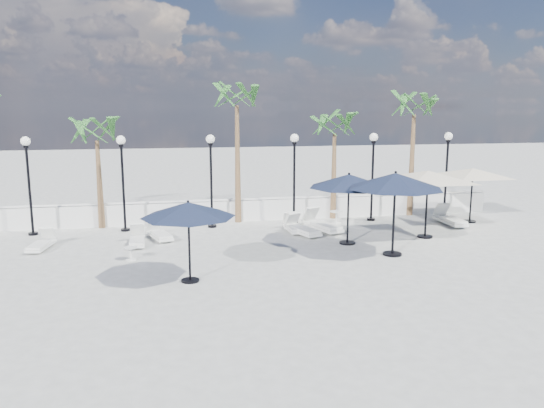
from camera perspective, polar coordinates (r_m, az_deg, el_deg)
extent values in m
plane|color=gray|center=(15.99, -4.52, -7.64)|extent=(100.00, 100.00, 0.00)
cube|color=silver|center=(23.12, -6.68, -0.86)|extent=(26.00, 0.30, 0.90)
cube|color=silver|center=(23.02, -6.70, 0.41)|extent=(26.00, 0.12, 0.08)
cylinder|color=black|center=(22.79, -24.30, -2.92)|extent=(0.36, 0.36, 0.10)
cylinder|color=black|center=(22.49, -24.62, 1.30)|extent=(0.10, 0.10, 3.50)
cylinder|color=black|center=(22.31, -24.95, 5.61)|extent=(0.18, 0.18, 0.10)
sphere|color=white|center=(22.30, -24.99, 6.15)|extent=(0.36, 0.36, 0.36)
cylinder|color=black|center=(22.24, -15.49, -2.68)|extent=(0.36, 0.36, 0.10)
cylinder|color=black|center=(21.93, -15.70, 1.65)|extent=(0.10, 0.10, 3.50)
cylinder|color=black|center=(21.74, -15.92, 6.08)|extent=(0.18, 0.18, 0.10)
sphere|color=white|center=(21.73, -15.95, 6.63)|extent=(0.36, 0.36, 0.36)
cylinder|color=black|center=(22.23, -6.45, -2.37)|extent=(0.36, 0.36, 0.10)
cylinder|color=black|center=(21.92, -6.54, 1.97)|extent=(0.10, 0.10, 3.50)
cylinder|color=black|center=(21.73, -6.64, 6.41)|extent=(0.18, 0.18, 0.10)
sphere|color=white|center=(21.72, -6.65, 6.96)|extent=(0.36, 0.36, 0.36)
cylinder|color=black|center=(22.76, 2.37, -2.01)|extent=(0.36, 0.36, 0.10)
cylinder|color=black|center=(22.46, 2.40, 2.23)|extent=(0.10, 0.10, 3.50)
cylinder|color=black|center=(22.28, 2.43, 6.57)|extent=(0.18, 0.18, 0.10)
sphere|color=white|center=(22.26, 2.44, 7.10)|extent=(0.36, 0.36, 0.36)
cylinder|color=black|center=(23.80, 10.59, -1.62)|extent=(0.36, 0.36, 0.10)
cylinder|color=black|center=(23.51, 10.73, 2.43)|extent=(0.10, 0.10, 3.50)
cylinder|color=black|center=(23.34, 10.87, 6.57)|extent=(0.18, 0.18, 0.10)
sphere|color=white|center=(23.33, 10.89, 7.08)|extent=(0.36, 0.36, 0.36)
cylinder|color=black|center=(25.29, 17.99, -1.25)|extent=(0.36, 0.36, 0.10)
cylinder|color=black|center=(25.02, 18.21, 2.56)|extent=(0.10, 0.10, 3.50)
cylinder|color=black|center=(24.86, 18.43, 6.45)|extent=(0.18, 0.18, 0.10)
sphere|color=white|center=(24.84, 18.46, 6.93)|extent=(0.36, 0.36, 0.36)
cone|color=brown|center=(22.81, -18.06, 1.98)|extent=(0.28, 0.28, 3.60)
cone|color=brown|center=(22.73, -3.72, 4.23)|extent=(0.28, 0.28, 5.00)
cone|color=brown|center=(23.73, 6.66, 2.98)|extent=(0.28, 0.28, 3.80)
cone|color=brown|center=(25.06, 14.79, 4.02)|extent=(0.28, 0.28, 4.60)
cube|color=silver|center=(20.35, -23.58, -4.16)|extent=(0.78, 1.65, 0.09)
cube|color=silver|center=(20.13, -23.82, -4.06)|extent=(0.66, 1.14, 0.09)
cube|color=silver|center=(20.86, -23.00, -2.88)|extent=(0.55, 0.45, 0.50)
cube|color=silver|center=(19.86, -14.30, -3.94)|extent=(0.57, 1.62, 0.09)
cube|color=silver|center=(19.63, -14.33, -3.83)|extent=(0.53, 1.10, 0.09)
cube|color=silver|center=(20.42, -14.29, -2.62)|extent=(0.51, 0.39, 0.50)
cube|color=silver|center=(20.53, -11.99, -3.36)|extent=(1.06, 1.76, 0.09)
cube|color=silver|center=(20.30, -11.81, -3.22)|extent=(0.85, 1.23, 0.09)
cube|color=silver|center=(21.09, -12.58, -2.09)|extent=(0.62, 0.54, 0.52)
cube|color=silver|center=(20.80, 3.31, -2.94)|extent=(1.18, 1.89, 0.10)
cube|color=silver|center=(20.58, 3.69, -2.78)|extent=(0.94, 1.33, 0.10)
cube|color=silver|center=(21.31, 2.22, -1.61)|extent=(0.67, 0.59, 0.56)
cube|color=silver|center=(21.49, 5.40, -2.48)|extent=(1.33, 2.16, 0.11)
cube|color=silver|center=(21.24, 5.84, -2.30)|extent=(1.06, 1.52, 0.11)
cube|color=silver|center=(22.07, 4.16, -1.03)|extent=(0.77, 0.67, 0.64)
cube|color=silver|center=(21.29, 2.32, -2.65)|extent=(0.58, 1.66, 0.09)
cube|color=silver|center=(21.06, 2.48, -2.52)|extent=(0.54, 1.12, 0.09)
cube|color=silver|center=(21.85, 1.89, -1.42)|extent=(0.52, 0.40, 0.52)
cube|color=silver|center=(23.74, 18.61, -1.77)|extent=(0.64, 1.90, 0.10)
cube|color=silver|center=(23.50, 18.93, -1.63)|extent=(0.60, 1.28, 0.10)
cube|color=silver|center=(24.33, 17.78, -0.53)|extent=(0.60, 0.45, 0.59)
cylinder|color=silver|center=(18.07, -14.90, -5.79)|extent=(0.34, 0.34, 0.03)
cylinder|color=silver|center=(18.02, -14.93, -5.20)|extent=(0.05, 0.05, 0.41)
cylinder|color=silver|center=(17.97, -14.96, -4.55)|extent=(0.44, 0.44, 0.03)
cylinder|color=silver|center=(22.97, 6.92, -2.05)|extent=(0.43, 0.43, 0.03)
cylinder|color=silver|center=(22.92, 6.93, -1.46)|extent=(0.06, 0.06, 0.51)
cylinder|color=silver|center=(22.86, 6.95, -0.81)|extent=(0.55, 0.55, 0.03)
cylinder|color=black|center=(15.57, -8.79, -8.13)|extent=(0.52, 0.52, 0.06)
cylinder|color=black|center=(15.26, -8.90, -4.18)|extent=(0.06, 0.06, 2.27)
cone|color=black|center=(15.04, -9.01, -0.60)|extent=(2.69, 2.69, 0.42)
sphere|color=black|center=(15.00, -9.03, 0.27)|extent=(0.07, 0.07, 0.07)
cylinder|color=black|center=(19.67, 8.10, -4.15)|extent=(0.59, 0.59, 0.06)
cylinder|color=black|center=(19.40, 8.19, -0.65)|extent=(0.07, 0.07, 2.51)
cone|color=black|center=(19.23, 8.27, 2.48)|extent=(2.93, 2.93, 0.47)
sphere|color=black|center=(19.19, 8.29, 3.25)|extent=(0.08, 0.08, 0.08)
cylinder|color=black|center=(18.48, 12.81, -5.26)|extent=(0.64, 0.64, 0.07)
cylinder|color=black|center=(18.17, 12.98, -1.20)|extent=(0.08, 0.08, 2.74)
cone|color=black|center=(17.98, 13.13, 2.44)|extent=(3.20, 3.20, 0.51)
sphere|color=black|center=(17.94, 13.16, 3.35)|extent=(0.09, 0.09, 0.09)
cylinder|color=black|center=(21.23, 16.12, -3.38)|extent=(0.58, 0.58, 0.07)
cylinder|color=black|center=(20.98, 16.29, -0.08)|extent=(0.08, 0.08, 2.55)
pyramid|color=beige|center=(20.79, 16.47, 3.45)|extent=(5.64, 5.64, 0.39)
cylinder|color=black|center=(24.63, 20.48, -1.75)|extent=(0.54, 0.54, 0.06)
cylinder|color=black|center=(24.43, 20.65, 0.84)|extent=(0.07, 0.07, 2.33)
pyramid|color=beige|center=(24.28, 20.83, 3.61)|extent=(5.05, 5.05, 0.36)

